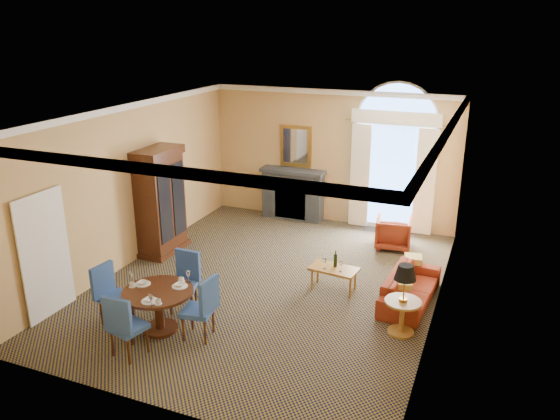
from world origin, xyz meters
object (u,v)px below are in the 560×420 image
at_px(coffee_table, 334,269).
at_px(sofa, 410,288).
at_px(armoire, 160,203).
at_px(dining_table, 158,301).
at_px(armchair, 393,233).
at_px(side_table, 404,291).

bearing_deg(coffee_table, sofa, 9.38).
bearing_deg(armoire, coffee_table, -4.90).
height_order(dining_table, coffee_table, dining_table).
distance_m(armoire, coffee_table, 3.97).
relative_size(armchair, side_table, 0.66).
distance_m(sofa, coffee_table, 1.38).
relative_size(dining_table, sofa, 0.61).
distance_m(coffee_table, side_table, 1.78).
relative_size(dining_table, armchair, 1.47).
bearing_deg(armchair, armoire, 16.94).
bearing_deg(armchair, dining_table, 52.35).
height_order(armoire, side_table, armoire).
height_order(armchair, coffee_table, coffee_table).
relative_size(sofa, coffee_table, 2.01).
relative_size(armoire, sofa, 1.24).
xyz_separation_m(dining_table, armchair, (2.77, 4.78, -0.17)).
bearing_deg(sofa, armchair, 22.37).
xyz_separation_m(coffee_table, side_table, (1.42, -1.02, 0.33)).
relative_size(armoire, dining_table, 2.02).
bearing_deg(side_table, coffee_table, 144.33).
xyz_separation_m(dining_table, coffee_table, (2.15, 2.38, -0.11)).
height_order(dining_table, side_table, side_table).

